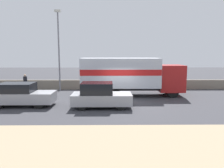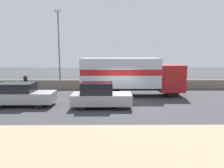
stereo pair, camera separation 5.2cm
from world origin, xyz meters
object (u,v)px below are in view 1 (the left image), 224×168
Objects in this scene: car_hatchback at (100,96)px; car_sedan_second at (21,95)px; street_lamp at (59,45)px; box_truck at (128,74)px; pedestrian at (25,82)px.

car_hatchback is 5.39m from car_sedan_second.
street_lamp is 8.48m from car_hatchback.
box_truck is 1.97× the size of car_sedan_second.
box_truck is at bearing 25.04° from car_sedan_second.
car_hatchback is 9.66m from pedestrian.
pedestrian is at bearing -176.04° from street_lamp.
street_lamp is 1.75× the size of car_sedan_second.
street_lamp is 4.71m from pedestrian.
car_hatchback reaches higher than car_sedan_second.
box_truck is at bearing -22.10° from street_lamp.
pedestrian is at bearing 108.29° from car_sedan_second.
street_lamp is 7.21m from box_truck.
street_lamp is at bearing 122.14° from car_hatchback.
street_lamp is 4.65× the size of pedestrian.
car_sedan_second is 2.66× the size of pedestrian.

